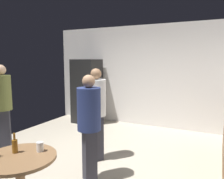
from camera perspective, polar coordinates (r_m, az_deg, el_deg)
ground_plane at (r=4.14m, az=-4.25°, el=-18.78°), size 5.20×5.20×0.10m
wall_back at (r=6.14m, az=8.15°, el=3.39°), size 5.32×0.06×2.70m
refrigerator at (r=6.46m, az=-6.40°, el=-0.39°), size 0.70×0.68×1.80m
foreground_table at (r=2.79m, az=-22.39°, el=-17.41°), size 0.80×0.80×0.73m
beer_bottle_amber at (r=2.84m, az=-23.43°, el=-12.93°), size 0.06×0.06×0.23m
plastic_cup_white at (r=2.79m, az=-17.80°, el=-13.66°), size 0.08×0.08×0.11m
person_in_white_shirt at (r=3.97m, az=-4.02°, el=-4.51°), size 0.46×0.46×1.64m
person_in_navy_shirt at (r=3.28m, az=-5.83°, el=-7.79°), size 0.48×0.48×1.58m
person_in_olive_shirt at (r=4.75m, az=-26.05°, el=-2.81°), size 0.48×0.48×1.70m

